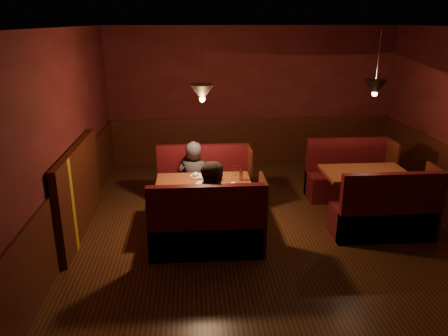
{
  "coord_description": "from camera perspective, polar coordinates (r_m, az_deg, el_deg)",
  "views": [
    {
      "loc": [
        -1.25,
        -5.63,
        2.99
      ],
      "look_at": [
        -0.81,
        0.36,
        0.95
      ],
      "focal_mm": 35.0,
      "sensor_mm": 36.0,
      "label": 1
    }
  ],
  "objects": [
    {
      "name": "second_bench_far",
      "position": [
        8.02,
        15.93,
        -1.38
      ],
      "size": [
        1.45,
        0.54,
        1.04
      ],
      "color": "#380806",
      "rests_on": "ground"
    },
    {
      "name": "room",
      "position": [
        6.08,
        5.24,
        0.08
      ],
      "size": [
        6.02,
        7.02,
        2.92
      ],
      "color": "#331A0C",
      "rests_on": "ground"
    },
    {
      "name": "second_bench_near",
      "position": [
        6.68,
        20.39,
        -5.96
      ],
      "size": [
        1.45,
        0.54,
        1.04
      ],
      "color": "#380806",
      "rests_on": "ground"
    },
    {
      "name": "diner_b",
      "position": [
        5.79,
        -1.12,
        -3.5
      ],
      "size": [
        0.82,
        0.66,
        1.59
      ],
      "primitive_type": "imported",
      "rotation": [
        0.0,
        0.0,
        0.08
      ],
      "color": "#342C22",
      "rests_on": "ground"
    },
    {
      "name": "diner_a",
      "position": [
        6.95,
        -3.97,
        0.13
      ],
      "size": [
        0.65,
        0.51,
        1.55
      ],
      "primitive_type": "imported",
      "rotation": [
        0.0,
        0.0,
        2.87
      ],
      "color": "#2F2F35",
      "rests_on": "ground"
    },
    {
      "name": "main_bench_near",
      "position": [
        5.84,
        -2.09,
        -8.31
      ],
      "size": [
        1.53,
        0.55,
        1.04
      ],
      "color": "#380806",
      "rests_on": "ground"
    },
    {
      "name": "main_bench_far",
      "position": [
        7.29,
        -2.57,
        -2.67
      ],
      "size": [
        1.53,
        0.55,
        1.04
      ],
      "color": "#380806",
      "rests_on": "ground"
    },
    {
      "name": "second_table",
      "position": [
        7.25,
        17.9,
        -1.87
      ],
      "size": [
        1.31,
        0.84,
        0.74
      ],
      "color": "brown",
      "rests_on": "ground"
    },
    {
      "name": "main_table",
      "position": [
        6.46,
        -2.54,
        -3.21
      ],
      "size": [
        1.39,
        0.84,
        0.97
      ],
      "color": "brown",
      "rests_on": "ground"
    }
  ]
}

